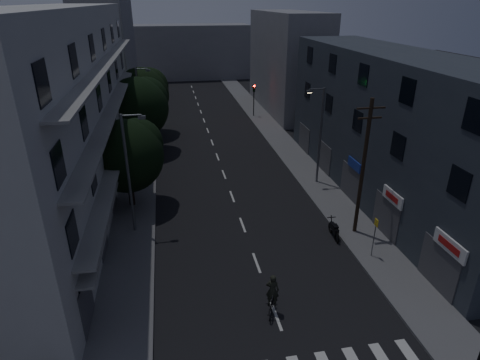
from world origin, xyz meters
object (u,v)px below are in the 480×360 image
object	(u,v)px
motorcycle	(334,230)
bus_stop_sign	(375,231)
utility_pole	(363,166)
cyclist	(272,300)

from	to	relation	value
motorcycle	bus_stop_sign	bearing A→B (deg)	-59.57
utility_pole	bus_stop_sign	world-z (taller)	utility_pole
motorcycle	cyclist	distance (m)	8.40
cyclist	bus_stop_sign	bearing A→B (deg)	45.69
utility_pole	cyclist	distance (m)	10.54
cyclist	motorcycle	bearing A→B (deg)	66.34
bus_stop_sign	cyclist	distance (m)	7.99
bus_stop_sign	motorcycle	world-z (taller)	bus_stop_sign
utility_pole	bus_stop_sign	size ratio (longest dim) A/B	3.56
utility_pole	motorcycle	bearing A→B (deg)	-171.88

